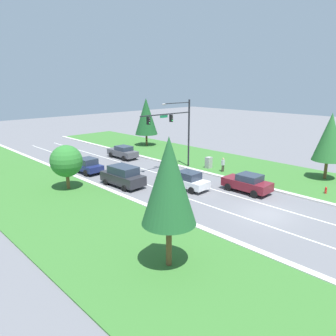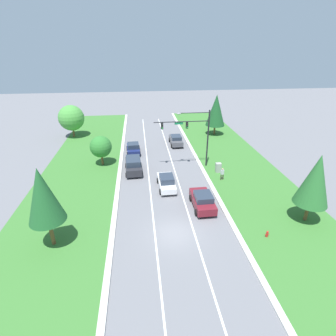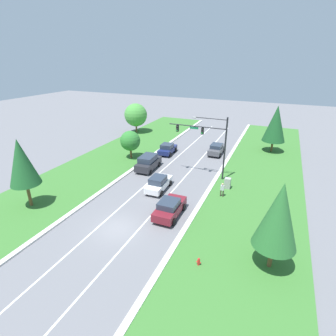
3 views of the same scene
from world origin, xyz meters
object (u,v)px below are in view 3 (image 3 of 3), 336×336
object	(u,v)px
pedestrian	(222,189)
fire_hydrant	(199,262)
graphite_sedan	(217,149)
conifer_mid_left_tree	(21,162)
white_sedan	(159,183)
oak_far_left_tree	(136,115)
navy_sedan	(167,149)
traffic_signal_mast	(209,138)
burgundy_sedan	(170,208)
oak_near_left_tree	(130,141)
utility_cabinet	(227,184)
conifer_near_right_tree	(276,124)
charcoal_suv	(148,162)
conifer_far_right_tree	(279,216)

from	to	relation	value
pedestrian	fire_hydrant	xyz separation A→B (m)	(0.75, -11.03, -0.59)
graphite_sedan	conifer_mid_left_tree	size ratio (longest dim) A/B	0.64
fire_hydrant	conifer_mid_left_tree	world-z (taller)	conifer_mid_left_tree
white_sedan	oak_far_left_tree	size ratio (longest dim) A/B	0.77
navy_sedan	oak_far_left_tree	bearing A→B (deg)	137.20
traffic_signal_mast	fire_hydrant	distance (m)	16.68
burgundy_sedan	oak_near_left_tree	bearing A→B (deg)	133.04
traffic_signal_mast	graphite_sedan	distance (m)	10.19
white_sedan	traffic_signal_mast	bearing A→B (deg)	51.68
fire_hydrant	oak_far_left_tree	xyz separation A→B (m)	(-22.92, 30.81, 3.25)
graphite_sedan	oak_far_left_tree	world-z (taller)	oak_far_left_tree
burgundy_sedan	oak_near_left_tree	world-z (taller)	oak_near_left_tree
utility_cabinet	conifer_near_right_tree	world-z (taller)	conifer_near_right_tree
graphite_sedan	white_sedan	xyz separation A→B (m)	(-3.24, -14.77, -0.01)
charcoal_suv	fire_hydrant	size ratio (longest dim) A/B	6.89
conifer_far_right_tree	oak_far_left_tree	bearing A→B (deg)	133.93
fire_hydrant	conifer_near_right_tree	xyz separation A→B (m)	(3.34, 29.24, 4.32)
navy_sedan	oak_far_left_tree	xyz separation A→B (m)	(-10.99, 9.28, 2.74)
navy_sedan	conifer_far_right_tree	xyz separation A→B (m)	(16.78, -19.55, 3.62)
oak_far_left_tree	traffic_signal_mast	bearing A→B (deg)	-38.68
conifer_mid_left_tree	conifer_near_right_tree	bearing A→B (deg)	51.87
charcoal_suv	pedestrian	world-z (taller)	charcoal_suv
burgundy_sedan	fire_hydrant	distance (m)	7.07
oak_near_left_tree	conifer_far_right_tree	bearing A→B (deg)	-36.35
graphite_sedan	fire_hydrant	bearing A→B (deg)	-79.61
utility_cabinet	burgundy_sedan	bearing A→B (deg)	-116.97
conifer_far_right_tree	conifer_mid_left_tree	size ratio (longest dim) A/B	0.95
pedestrian	utility_cabinet	bearing A→B (deg)	-95.76
conifer_mid_left_tree	oak_far_left_tree	bearing A→B (deg)	98.23
burgundy_sedan	conifer_mid_left_tree	world-z (taller)	conifer_mid_left_tree
oak_near_left_tree	conifer_far_right_tree	distance (m)	26.28
oak_near_left_tree	conifer_near_right_tree	bearing A→B (deg)	30.86
graphite_sedan	pedestrian	distance (m)	14.14
white_sedan	pedestrian	bearing A→B (deg)	7.65
burgundy_sedan	conifer_near_right_tree	distance (m)	25.50
utility_cabinet	pedestrian	xyz separation A→B (m)	(-0.15, -2.20, 0.25)
oak_far_left_tree	conifer_mid_left_tree	world-z (taller)	conifer_mid_left_tree
utility_cabinet	oak_far_left_tree	size ratio (longest dim) A/B	0.23
charcoal_suv	utility_cabinet	distance (m)	11.37
navy_sedan	utility_cabinet	xyz separation A→B (m)	(11.32, -8.30, -0.16)
pedestrian	conifer_mid_left_tree	size ratio (longest dim) A/B	0.23
navy_sedan	conifer_near_right_tree	distance (m)	17.52
pedestrian	oak_near_left_tree	distance (m)	16.92
navy_sedan	white_sedan	xyz separation A→B (m)	(3.98, -11.69, -0.01)
traffic_signal_mast	burgundy_sedan	xyz separation A→B (m)	(-0.86, -10.16, -4.41)
traffic_signal_mast	conifer_near_right_tree	xyz separation A→B (m)	(7.11, 13.77, -0.62)
conifer_mid_left_tree	charcoal_suv	bearing A→B (deg)	63.40
navy_sedan	utility_cabinet	bearing A→B (deg)	-38.89
traffic_signal_mast	fire_hydrant	xyz separation A→B (m)	(3.76, -15.48, -4.95)
white_sedan	charcoal_suv	world-z (taller)	charcoal_suv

